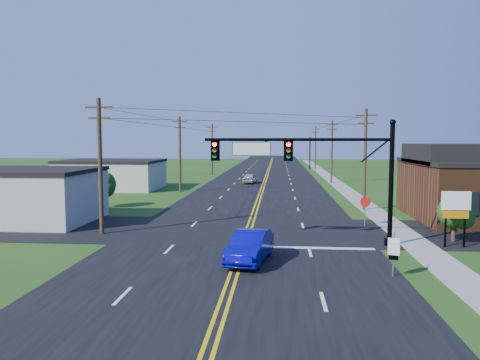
# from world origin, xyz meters

# --- Properties ---
(ground) EXTENTS (260.00, 260.00, 0.00)m
(ground) POSITION_xyz_m (0.00, 0.00, 0.00)
(ground) COLOR #1F4413
(ground) RESTS_ON ground
(road_main) EXTENTS (16.00, 220.00, 0.04)m
(road_main) POSITION_xyz_m (0.00, 50.00, 0.02)
(road_main) COLOR black
(road_main) RESTS_ON ground
(road_cross) EXTENTS (70.00, 10.00, 0.04)m
(road_cross) POSITION_xyz_m (0.00, 12.00, 0.02)
(road_cross) COLOR black
(road_cross) RESTS_ON ground
(sidewalk) EXTENTS (2.00, 160.00, 0.08)m
(sidewalk) POSITION_xyz_m (10.50, 40.00, 0.04)
(sidewalk) COLOR gray
(sidewalk) RESTS_ON ground
(signal_mast_main) EXTENTS (11.30, 0.60, 7.48)m
(signal_mast_main) POSITION_xyz_m (4.34, 8.00, 4.75)
(signal_mast_main) COLOR black
(signal_mast_main) RESTS_ON ground
(signal_mast_far) EXTENTS (10.98, 0.60, 7.48)m
(signal_mast_far) POSITION_xyz_m (4.44, 80.00, 4.55)
(signal_mast_far) COLOR black
(signal_mast_far) RESTS_ON ground
(cream_bldg_near) EXTENTS (10.20, 8.20, 4.10)m
(cream_bldg_near) POSITION_xyz_m (-17.00, 14.00, 2.06)
(cream_bldg_near) COLOR #B8B09D
(cream_bldg_near) RESTS_ON ground
(cream_bldg_far) EXTENTS (12.20, 9.20, 3.70)m
(cream_bldg_far) POSITION_xyz_m (-19.00, 38.00, 1.86)
(cream_bldg_far) COLOR #B8B09D
(cream_bldg_far) RESTS_ON ground
(utility_pole_left_a) EXTENTS (1.80, 0.28, 9.00)m
(utility_pole_left_a) POSITION_xyz_m (-9.50, 10.00, 4.72)
(utility_pole_left_a) COLOR #382519
(utility_pole_left_a) RESTS_ON ground
(utility_pole_left_b) EXTENTS (1.80, 0.28, 9.00)m
(utility_pole_left_b) POSITION_xyz_m (-9.50, 35.00, 4.72)
(utility_pole_left_b) COLOR #382519
(utility_pole_left_b) RESTS_ON ground
(utility_pole_left_c) EXTENTS (1.80, 0.28, 9.00)m
(utility_pole_left_c) POSITION_xyz_m (-9.50, 62.00, 4.72)
(utility_pole_left_c) COLOR #382519
(utility_pole_left_c) RESTS_ON ground
(utility_pole_right_a) EXTENTS (1.80, 0.28, 9.00)m
(utility_pole_right_a) POSITION_xyz_m (9.80, 22.00, 4.72)
(utility_pole_right_a) COLOR #382519
(utility_pole_right_a) RESTS_ON ground
(utility_pole_right_b) EXTENTS (1.80, 0.28, 9.00)m
(utility_pole_right_b) POSITION_xyz_m (9.80, 48.00, 4.72)
(utility_pole_right_b) COLOR #382519
(utility_pole_right_b) RESTS_ON ground
(utility_pole_right_c) EXTENTS (1.80, 0.28, 9.00)m
(utility_pole_right_c) POSITION_xyz_m (9.80, 78.00, 4.72)
(utility_pole_right_c) COLOR #382519
(utility_pole_right_c) RESTS_ON ground
(tree_right_back) EXTENTS (3.00, 3.00, 4.10)m
(tree_right_back) POSITION_xyz_m (16.00, 26.00, 2.60)
(tree_right_back) COLOR #382519
(tree_right_back) RESTS_ON ground
(shrub_corner) EXTENTS (2.00, 2.00, 2.86)m
(shrub_corner) POSITION_xyz_m (13.00, 9.50, 1.85)
(shrub_corner) COLOR #382519
(shrub_corner) RESTS_ON ground
(tree_left) EXTENTS (2.40, 2.40, 3.37)m
(tree_left) POSITION_xyz_m (-14.00, 22.00, 2.16)
(tree_left) COLOR #382519
(tree_left) RESTS_ON ground
(blue_car) EXTENTS (2.41, 4.97, 1.57)m
(blue_car) POSITION_xyz_m (0.78, 3.76, 0.78)
(blue_car) COLOR #0907A5
(blue_car) RESTS_ON ground
(distant_car) EXTENTS (2.08, 4.33, 1.43)m
(distant_car) POSITION_xyz_m (-1.85, 46.48, 0.71)
(distant_car) COLOR silver
(distant_car) RESTS_ON ground
(route_sign) EXTENTS (0.51, 0.20, 2.12)m
(route_sign) POSITION_xyz_m (7.50, 1.64, 1.23)
(route_sign) COLOR slate
(route_sign) RESTS_ON ground
(stop_sign) EXTENTS (0.74, 0.34, 2.20)m
(stop_sign) POSITION_xyz_m (8.50, 14.28, 1.59)
(stop_sign) COLOR slate
(stop_sign) RESTS_ON ground
(pylon_sign) EXTENTS (1.61, 0.23, 3.31)m
(pylon_sign) POSITION_xyz_m (12.49, 7.93, 2.42)
(pylon_sign) COLOR black
(pylon_sign) RESTS_ON ground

